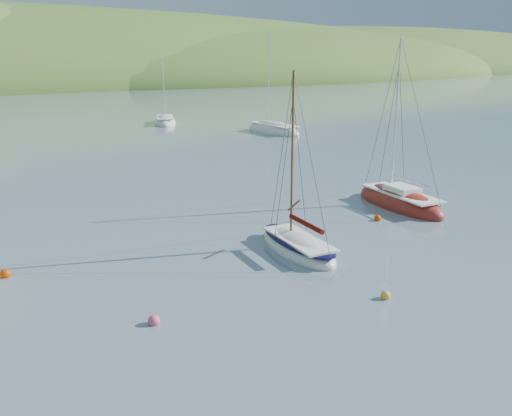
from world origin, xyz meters
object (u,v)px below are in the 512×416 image
distant_sloop_b (165,122)px  daysailer_white (298,247)px  distant_sloop_d (273,131)px  sloop_red (400,203)px

distant_sloop_b → daysailer_white: bearing=-83.1°
daysailer_white → distant_sloop_d: (20.73, 33.88, -0.01)m
daysailer_white → distant_sloop_d: 39.72m
sloop_red → distant_sloop_d: distant_sloop_d is taller
distant_sloop_d → sloop_red: bearing=-113.6°
daysailer_white → sloop_red: 10.44m
sloop_red → distant_sloop_d: (10.81, 30.61, -0.01)m
sloop_red → daysailer_white: bearing=-155.5°
distant_sloop_b → distant_sloop_d: (7.41, -14.11, 0.02)m
sloop_red → distant_sloop_b: bearing=91.9°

